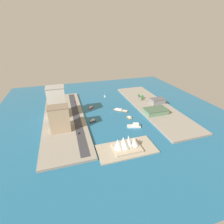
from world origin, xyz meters
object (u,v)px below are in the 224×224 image
(barge_flat_brown, at_px, (120,110))
(apartment_midrise_tan, at_px, (60,119))
(tugboat_red, at_px, (91,107))
(sailboat_small_white, at_px, (105,96))
(hotel_broad_white, at_px, (57,102))
(van_white, at_px, (75,106))
(terminal_long_green, at_px, (156,111))
(suv_black, at_px, (79,133))
(ferry_white_commuter, at_px, (134,126))
(traffic_light_waterfront, at_px, (78,106))
(patrol_launch_navy, at_px, (93,121))
(opera_landmark, at_px, (126,144))
(water_taxi_orange, at_px, (129,117))
(sedan_silver, at_px, (79,117))
(pickup_red, at_px, (75,102))
(warehouse_low_gray, at_px, (158,101))

(barge_flat_brown, bearing_deg, apartment_midrise_tan, 21.30)
(tugboat_red, bearing_deg, sailboat_small_white, -129.07)
(hotel_broad_white, bearing_deg, van_white, -134.34)
(apartment_midrise_tan, bearing_deg, terminal_long_green, -177.52)
(tugboat_red, distance_m, suv_black, 97.75)
(tugboat_red, bearing_deg, apartment_midrise_tan, 50.51)
(ferry_white_commuter, bearing_deg, suv_black, -1.36)
(sailboat_small_white, bearing_deg, traffic_light_waterfront, 37.32)
(patrol_launch_navy, relative_size, hotel_broad_white, 0.22)
(ferry_white_commuter, bearing_deg, van_white, -50.02)
(apartment_midrise_tan, distance_m, opera_landmark, 107.24)
(van_white, bearing_deg, water_taxi_orange, 141.37)
(sailboat_small_white, height_order, ferry_white_commuter, sailboat_small_white)
(sailboat_small_white, xyz_separation_m, hotel_broad_white, (106.37, 77.76, 30.33))
(van_white, bearing_deg, terminal_long_green, 152.07)
(sailboat_small_white, relative_size, barge_flat_brown, 0.40)
(hotel_broad_white, xyz_separation_m, apartment_midrise_tan, (-2.44, 49.16, -7.47))
(apartment_midrise_tan, distance_m, suv_black, 36.31)
(tugboat_red, height_order, terminal_long_green, terminal_long_green)
(sailboat_small_white, distance_m, apartment_midrise_tan, 165.63)
(patrol_launch_navy, xyz_separation_m, suv_black, (28.08, 35.92, 2.90))
(sedan_silver, bearing_deg, sailboat_small_white, -127.09)
(tugboat_red, relative_size, van_white, 2.65)
(water_taxi_orange, relative_size, tugboat_red, 0.95)
(pickup_red, relative_size, suv_black, 1.08)
(sailboat_small_white, xyz_separation_m, apartment_midrise_tan, (103.93, 126.92, 22.86))
(patrol_launch_navy, xyz_separation_m, apartment_midrise_tan, (52.92, 17.85, 22.24))
(pickup_red, bearing_deg, terminal_long_green, 145.14)
(suv_black, bearing_deg, traffic_light_waterfront, -96.16)
(ferry_white_commuter, bearing_deg, terminal_long_green, -153.40)
(barge_flat_brown, xyz_separation_m, terminal_long_green, (-57.69, 36.76, 6.95))
(terminal_long_green, bearing_deg, hotel_broad_white, -13.54)
(barge_flat_brown, distance_m, sedan_silver, 82.70)
(apartment_midrise_tan, xyz_separation_m, pickup_red, (-30.49, -105.26, -19.33))
(hotel_broad_white, bearing_deg, terminal_long_green, 166.46)
(patrol_launch_navy, xyz_separation_m, traffic_light_waterfront, (18.12, -56.36, 6.31))
(barge_flat_brown, bearing_deg, van_white, -24.52)
(terminal_long_green, distance_m, apartment_midrise_tan, 171.85)
(van_white, bearing_deg, suv_black, 87.13)
(apartment_midrise_tan, xyz_separation_m, suv_black, (-24.85, 18.08, -19.34))
(ferry_white_commuter, bearing_deg, sailboat_small_white, -85.40)
(warehouse_low_gray, bearing_deg, pickup_red, -19.02)
(tugboat_red, height_order, traffic_light_waterfront, traffic_light_waterfront)
(tugboat_red, xyz_separation_m, pickup_red, (29.68, -32.24, 3.07))
(tugboat_red, height_order, hotel_broad_white, hotel_broad_white)
(terminal_long_green, xyz_separation_m, traffic_light_waterfront, (136.18, -66.80, -0.29))
(terminal_long_green, xyz_separation_m, suv_black, (146.13, 25.49, -3.70))
(warehouse_low_gray, height_order, terminal_long_green, warehouse_low_gray)
(pickup_red, bearing_deg, sailboat_small_white, -163.57)
(opera_landmark, bearing_deg, hotel_broad_white, -55.10)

